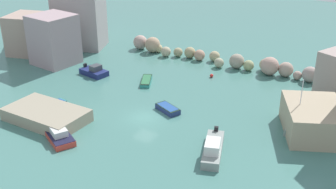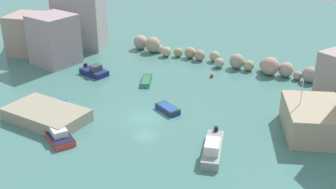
{
  "view_description": "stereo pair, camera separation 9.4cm",
  "coord_description": "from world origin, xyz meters",
  "px_view_note": "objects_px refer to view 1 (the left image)",
  "views": [
    {
      "loc": [
        25.49,
        -36.4,
        23.24
      ],
      "look_at": [
        0.0,
        5.29,
        1.0
      ],
      "focal_mm": 44.56,
      "sensor_mm": 36.0,
      "label": 1
    },
    {
      "loc": [
        25.57,
        -36.36,
        23.24
      ],
      "look_at": [
        0.0,
        5.29,
        1.0
      ],
      "focal_mm": 44.56,
      "sensor_mm": 36.0,
      "label": 2
    }
  ],
  "objects_px": {
    "moored_boat_2": "(57,134)",
    "moored_boat_4": "(297,127)",
    "stone_dock": "(46,115)",
    "moored_boat_5": "(213,149)",
    "moored_boat_6": "(94,71)",
    "moored_boat_1": "(146,81)",
    "moored_boat_0": "(168,109)",
    "channel_buoy": "(212,76)",
    "moored_boat_3": "(51,106)"
  },
  "relations": [
    {
      "from": "stone_dock",
      "to": "moored_boat_4",
      "type": "bearing_deg",
      "value": 26.68
    },
    {
      "from": "moored_boat_4",
      "to": "moored_boat_6",
      "type": "distance_m",
      "value": 30.73
    },
    {
      "from": "stone_dock",
      "to": "moored_boat_5",
      "type": "bearing_deg",
      "value": 10.04
    },
    {
      "from": "moored_boat_5",
      "to": "moored_boat_4",
      "type": "bearing_deg",
      "value": 128.08
    },
    {
      "from": "stone_dock",
      "to": "moored_boat_0",
      "type": "height_order",
      "value": "stone_dock"
    },
    {
      "from": "moored_boat_0",
      "to": "moored_boat_6",
      "type": "bearing_deg",
      "value": -173.59
    },
    {
      "from": "moored_boat_6",
      "to": "moored_boat_3",
      "type": "bearing_deg",
      "value": -67.73
    },
    {
      "from": "channel_buoy",
      "to": "moored_boat_0",
      "type": "bearing_deg",
      "value": -88.68
    },
    {
      "from": "stone_dock",
      "to": "moored_boat_2",
      "type": "relative_size",
      "value": 1.48
    },
    {
      "from": "moored_boat_3",
      "to": "moored_boat_5",
      "type": "relative_size",
      "value": 0.6
    },
    {
      "from": "stone_dock",
      "to": "moored_boat_5",
      "type": "relative_size",
      "value": 1.43
    },
    {
      "from": "moored_boat_2",
      "to": "moored_boat_0",
      "type": "bearing_deg",
      "value": 86.07
    },
    {
      "from": "stone_dock",
      "to": "moored_boat_3",
      "type": "height_order",
      "value": "stone_dock"
    },
    {
      "from": "moored_boat_1",
      "to": "moored_boat_4",
      "type": "height_order",
      "value": "moored_boat_4"
    },
    {
      "from": "moored_boat_2",
      "to": "moored_boat_6",
      "type": "height_order",
      "value": "moored_boat_6"
    },
    {
      "from": "channel_buoy",
      "to": "moored_boat_0",
      "type": "xyz_separation_m",
      "value": [
        0.3,
        -12.94,
        0.09
      ]
    },
    {
      "from": "moored_boat_0",
      "to": "moored_boat_2",
      "type": "distance_m",
      "value": 13.65
    },
    {
      "from": "stone_dock",
      "to": "moored_boat_2",
      "type": "bearing_deg",
      "value": -29.27
    },
    {
      "from": "moored_boat_4",
      "to": "moored_boat_5",
      "type": "xyz_separation_m",
      "value": [
        -5.89,
        -9.47,
        0.31
      ]
    },
    {
      "from": "moored_boat_5",
      "to": "moored_boat_1",
      "type": "bearing_deg",
      "value": -146.47
    },
    {
      "from": "moored_boat_2",
      "to": "moored_boat_6",
      "type": "relative_size",
      "value": 1.43
    },
    {
      "from": "moored_boat_2",
      "to": "moored_boat_4",
      "type": "height_order",
      "value": "moored_boat_4"
    },
    {
      "from": "stone_dock",
      "to": "channel_buoy",
      "type": "bearing_deg",
      "value": 64.6
    },
    {
      "from": "channel_buoy",
      "to": "moored_boat_4",
      "type": "xyz_separation_m",
      "value": [
        15.23,
        -9.43,
        0.12
      ]
    },
    {
      "from": "moored_boat_3",
      "to": "moored_boat_5",
      "type": "xyz_separation_m",
      "value": [
        22.09,
        0.78,
        0.45
      ]
    },
    {
      "from": "moored_boat_1",
      "to": "moored_boat_2",
      "type": "bearing_deg",
      "value": 153.4
    },
    {
      "from": "moored_boat_0",
      "to": "moored_boat_1",
      "type": "bearing_deg",
      "value": 162.9
    },
    {
      "from": "moored_boat_3",
      "to": "moored_boat_6",
      "type": "bearing_deg",
      "value": -159.32
    },
    {
      "from": "moored_boat_1",
      "to": "moored_boat_6",
      "type": "distance_m",
      "value": 8.51
    },
    {
      "from": "moored_boat_1",
      "to": "moored_boat_6",
      "type": "bearing_deg",
      "value": 72.68
    },
    {
      "from": "channel_buoy",
      "to": "moored_boat_1",
      "type": "xyz_separation_m",
      "value": [
        -7.11,
        -6.74,
        0.02
      ]
    },
    {
      "from": "moored_boat_2",
      "to": "moored_boat_6",
      "type": "xyz_separation_m",
      "value": [
        -8.76,
        16.34,
        0.08
      ]
    },
    {
      "from": "moored_boat_4",
      "to": "moored_boat_6",
      "type": "relative_size",
      "value": 1.37
    },
    {
      "from": "moored_boat_1",
      "to": "moored_boat_3",
      "type": "relative_size",
      "value": 1.07
    },
    {
      "from": "moored_boat_0",
      "to": "moored_boat_4",
      "type": "distance_m",
      "value": 15.34
    },
    {
      "from": "moored_boat_3",
      "to": "moored_boat_5",
      "type": "height_order",
      "value": "moored_boat_5"
    },
    {
      "from": "stone_dock",
      "to": "moored_boat_3",
      "type": "relative_size",
      "value": 2.37
    },
    {
      "from": "moored_boat_0",
      "to": "moored_boat_3",
      "type": "height_order",
      "value": "moored_boat_0"
    },
    {
      "from": "moored_boat_0",
      "to": "moored_boat_1",
      "type": "xyz_separation_m",
      "value": [
        -7.41,
        6.19,
        -0.07
      ]
    },
    {
      "from": "stone_dock",
      "to": "moored_boat_3",
      "type": "bearing_deg",
      "value": 127.17
    },
    {
      "from": "moored_boat_4",
      "to": "moored_boat_1",
      "type": "bearing_deg",
      "value": 83.77
    },
    {
      "from": "stone_dock",
      "to": "moored_boat_5",
      "type": "distance_m",
      "value": 20.31
    },
    {
      "from": "moored_boat_4",
      "to": "moored_boat_0",
      "type": "bearing_deg",
      "value": 103.84
    },
    {
      "from": "channel_buoy",
      "to": "moored_boat_5",
      "type": "bearing_deg",
      "value": -63.69
    },
    {
      "from": "stone_dock",
      "to": "moored_boat_1",
      "type": "xyz_separation_m",
      "value": [
        3.54,
        15.69,
        -0.45
      ]
    },
    {
      "from": "moored_boat_2",
      "to": "moored_boat_4",
      "type": "xyz_separation_m",
      "value": [
        21.95,
        15.21,
        -0.08
      ]
    },
    {
      "from": "moored_boat_0",
      "to": "stone_dock",
      "type": "bearing_deg",
      "value": -116.27
    },
    {
      "from": "moored_boat_2",
      "to": "moored_boat_3",
      "type": "relative_size",
      "value": 1.6
    },
    {
      "from": "moored_boat_2",
      "to": "moored_boat_3",
      "type": "height_order",
      "value": "moored_boat_2"
    },
    {
      "from": "moored_boat_0",
      "to": "moored_boat_6",
      "type": "xyz_separation_m",
      "value": [
        -15.77,
        4.64,
        0.19
      ]
    }
  ]
}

